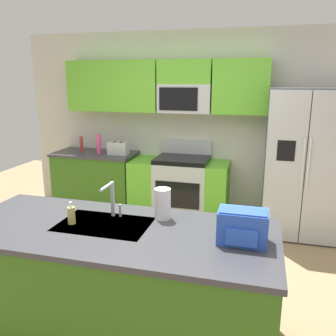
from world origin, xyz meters
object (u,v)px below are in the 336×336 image
Objects in this scene: paper_towel_roll at (163,204)px; sink_faucet at (112,197)px; bottle_pink at (99,144)px; soap_dispenser at (71,215)px; backpack at (243,226)px; toaster at (118,148)px; range_oven at (180,189)px; pepper_mill at (81,144)px; refrigerator at (302,163)px.

sink_faucet is at bearing -168.76° from paper_towel_roll.
paper_towel_roll is at bearing 11.24° from sink_faucet.
soap_dispenser is at bearing -68.64° from bottle_pink.
toaster is at bearing 128.23° from backpack.
range_oven is 8.00× the size of soap_dispenser.
backpack reaches higher than pepper_mill.
backpack is at bearing -67.93° from range_oven.
toaster is 1.00× the size of bottle_pink.
toaster is 2.47m from paper_towel_roll.
refrigerator reaches higher than soap_dispenser.
pepper_mill is at bearing 169.63° from bottle_pink.
pepper_mill is 0.80× the size of sink_faucet.
refrigerator is at bearing -0.45° from toaster.
sink_faucet is at bearing -68.29° from toaster.
sink_faucet is 1.02m from backpack.
refrigerator is 2.77m from bottle_pink.
pepper_mill is at bearing 175.28° from toaster.
toaster is at bearing -176.63° from range_oven.
pepper_mill is 3.48m from backpack.
soap_dispenser is (-1.84, -2.37, 0.04)m from refrigerator.
bottle_pink and sink_faucet have the same top height.
refrigerator is 8.18× the size of pepper_mill.
backpack is at bearing -47.51° from bottle_pink.
sink_faucet is at bearing 169.46° from backpack.
backpack is (1.00, -0.19, -0.05)m from sink_faucet.
refrigerator reaches higher than toaster.
paper_towel_roll is at bearing -59.26° from toaster.
refrigerator reaches higher than sink_faucet.
pepper_mill is (-0.61, 0.05, 0.02)m from toaster.
bottle_pink is 2.49m from sink_faucet.
paper_towel_roll is 0.75× the size of backpack.
paper_towel_roll is (1.56, -2.11, -0.02)m from bottle_pink.
paper_towel_roll is at bearing 156.88° from backpack.
soap_dispenser is at bearing -95.98° from range_oven.
bottle_pink is at bearing -178.86° from toaster.
backpack is at bearing -10.54° from sink_faucet.
pepper_mill reaches higher than range_oven.
sink_faucet is at bearing -90.39° from range_oven.
range_oven is 1.33m from bottle_pink.
bottle_pink is (-0.30, -0.01, 0.05)m from toaster.
pepper_mill reaches higher than toaster.
soap_dispenser is 1.25m from backpack.
refrigerator is at bearing 53.76° from sink_faucet.
toaster is 0.30m from bottle_pink.
toaster is 1.24× the size of pepper_mill.
bottle_pink is at bearing 126.44° from paper_towel_roll.
range_oven is at bearing 2.81° from bottle_pink.
bottle_pink is 0.88× the size of backpack.
paper_towel_roll is at bearing -119.94° from refrigerator.
bottle_pink reaches higher than range_oven.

